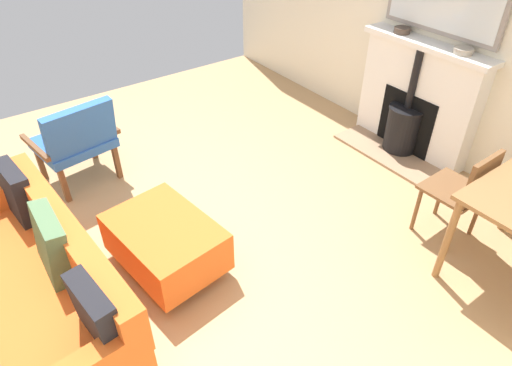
{
  "coord_description": "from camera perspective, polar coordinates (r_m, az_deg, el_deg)",
  "views": [
    {
      "loc": [
        0.87,
        2.58,
        2.49
      ],
      "look_at": [
        -0.62,
        0.54,
        0.61
      ],
      "focal_mm": 31.47,
      "sensor_mm": 36.0,
      "label": 1
    }
  ],
  "objects": [
    {
      "name": "mantel_bowl_near",
      "position": [
        4.62,
        18.09,
        18.02
      ],
      "size": [
        0.15,
        0.15,
        0.06
      ],
      "color": "#47382D",
      "rests_on": "fireplace"
    },
    {
      "name": "ground_plane",
      "position": [
        3.69,
        -12.84,
        -6.98
      ],
      "size": [
        5.78,
        5.65,
        0.01
      ],
      "primitive_type": "cube",
      "color": "tan"
    },
    {
      "name": "armchair_accent",
      "position": [
        4.22,
        -21.91,
        5.26
      ],
      "size": [
        0.75,
        0.68,
        0.83
      ],
      "color": "brown",
      "rests_on": "ground"
    },
    {
      "name": "dining_chair_near_fireplace",
      "position": [
        3.64,
        25.01,
        -0.69
      ],
      "size": [
        0.41,
        0.41,
        0.8
      ],
      "color": "brown",
      "rests_on": "ground"
    },
    {
      "name": "sofa",
      "position": [
        3.1,
        -26.52,
        -12.08
      ],
      "size": [
        0.94,
        1.82,
        0.82
      ],
      "color": "#B2B2B7",
      "rests_on": "ground"
    },
    {
      "name": "mantel_bowl_far",
      "position": [
        4.29,
        24.87,
        15.07
      ],
      "size": [
        0.16,
        0.16,
        0.05
      ],
      "color": "#9E9384",
      "rests_on": "fireplace"
    },
    {
      "name": "wall_left",
      "position": [
        4.7,
        20.27,
        20.54
      ],
      "size": [
        0.12,
        5.65,
        2.69
      ],
      "primitive_type": "cube",
      "color": "silver",
      "rests_on": "ground"
    },
    {
      "name": "ottoman",
      "position": [
        3.28,
        -11.44,
        -7.31
      ],
      "size": [
        0.68,
        0.89,
        0.4
      ],
      "color": "#B2B2B7",
      "rests_on": "ground"
    },
    {
      "name": "fireplace",
      "position": [
        4.69,
        19.36,
        9.26
      ],
      "size": [
        0.58,
        1.3,
        1.11
      ],
      "color": "#9E7A5B",
      "rests_on": "ground"
    }
  ]
}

